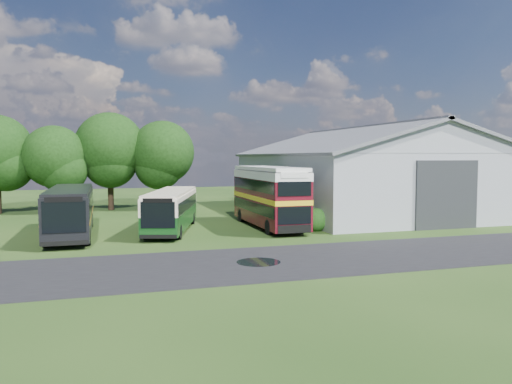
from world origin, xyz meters
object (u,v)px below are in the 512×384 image
object	(u,v)px
bus_dark_single	(71,211)
storage_shed	(363,168)
bus_maroon_double	(269,197)
bus_green_single	(171,209)

from	to	relation	value
bus_dark_single	storage_shed	bearing A→B (deg)	15.98
storage_shed	bus_maroon_double	world-z (taller)	storage_shed
bus_green_single	bus_dark_single	bearing A→B (deg)	-161.01
bus_maroon_double	bus_dark_single	bearing A→B (deg)	-179.41
bus_green_single	storage_shed	bearing A→B (deg)	36.77
bus_green_single	bus_maroon_double	bearing A→B (deg)	15.06
bus_green_single	bus_dark_single	distance (m)	6.69
storage_shed	bus_maroon_double	xyz separation A→B (m)	(-11.97, -7.23, -1.91)
storage_shed	bus_dark_single	bearing A→B (deg)	-164.21
bus_maroon_double	bus_dark_single	size ratio (longest dim) A/B	0.91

